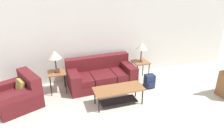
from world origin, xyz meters
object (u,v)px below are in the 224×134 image
at_px(couch, 101,76).
at_px(table_lamp_left, 55,55).
at_px(coffee_table, 119,92).
at_px(side_table_right, 141,64).
at_px(table_lamp_right, 142,46).
at_px(armchair, 19,95).
at_px(backpack, 150,81).
at_px(side_table_left, 57,74).

bearing_deg(couch, table_lamp_left, -178.28).
distance_m(coffee_table, side_table_right, 1.64).
bearing_deg(coffee_table, table_lamp_right, 44.95).
distance_m(armchair, table_lamp_left, 1.35).
height_order(table_lamp_right, backpack, table_lamp_right).
relative_size(side_table_right, table_lamp_left, 0.97).
xyz_separation_m(couch, side_table_right, (1.28, -0.04, 0.24)).
xyz_separation_m(couch, backpack, (1.31, -0.63, -0.10)).
relative_size(side_table_left, table_lamp_left, 0.97).
distance_m(armchair, side_table_right, 3.57).
bearing_deg(side_table_right, table_lamp_right, -104.04).
bearing_deg(coffee_table, armchair, 163.03).
xyz_separation_m(armchair, side_table_left, (0.98, 0.42, 0.25)).
bearing_deg(armchair, side_table_left, 23.03).
relative_size(table_lamp_left, table_lamp_right, 1.00).
bearing_deg(armchair, table_lamp_right, 6.74).
bearing_deg(coffee_table, backpack, 25.26).
height_order(armchair, backpack, armchair).
height_order(armchair, coffee_table, armchair).
height_order(coffee_table, side_table_left, side_table_left).
relative_size(table_lamp_right, backpack, 1.56).
bearing_deg(table_lamp_left, couch, 1.72).
bearing_deg(table_lamp_right, couch, 178.28).
height_order(side_table_right, table_lamp_right, table_lamp_right).
bearing_deg(backpack, couch, 154.26).
distance_m(couch, side_table_left, 1.30).
distance_m(table_lamp_left, backpack, 2.80).
bearing_deg(couch, backpack, -25.74).
bearing_deg(coffee_table, table_lamp_left, 140.78).
xyz_separation_m(side_table_right, backpack, (0.03, -0.59, -0.34)).
relative_size(armchair, coffee_table, 1.04).
relative_size(coffee_table, side_table_left, 2.08).
distance_m(couch, backpack, 1.46).
bearing_deg(backpack, table_lamp_left, 167.09).
distance_m(couch, table_lamp_left, 1.51).
bearing_deg(armchair, backpack, -2.79).
bearing_deg(armchair, coffee_table, -16.97).
bearing_deg(side_table_left, couch, 1.72).
xyz_separation_m(table_lamp_left, table_lamp_right, (2.56, 0.00, 0.00)).
distance_m(coffee_table, table_lamp_left, 1.97).
xyz_separation_m(side_table_left, table_lamp_left, (0.00, -0.00, 0.57)).
bearing_deg(side_table_right, couch, 178.28).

